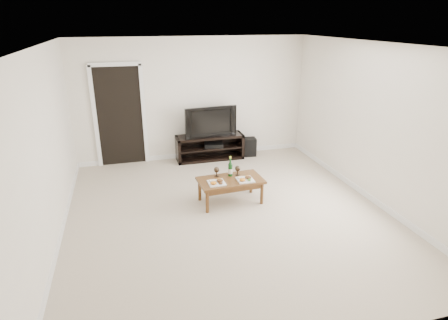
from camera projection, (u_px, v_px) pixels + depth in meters
floor at (228, 213)px, 6.01m from camera, size 5.50×5.50×0.00m
back_wall at (193, 99)px, 8.05m from camera, size 5.00×0.04×2.60m
ceiling at (228, 43)px, 5.08m from camera, size 5.00×5.50×0.04m
doorway at (120, 117)px, 7.73m from camera, size 0.90×0.02×2.05m
media_console at (210, 147)px, 8.24m from camera, size 1.47×0.45×0.55m
television at (209, 121)px, 8.03m from camera, size 1.14×0.25×0.65m
av_receiver at (214, 145)px, 8.23m from camera, size 0.45×0.37×0.08m
subwoofer at (250, 147)px, 8.49m from camera, size 0.30×0.30×0.40m
coffee_table at (230, 191)px, 6.31m from camera, size 1.11×0.65×0.42m
plate_left at (217, 182)px, 6.07m from camera, size 0.27×0.27×0.07m
plate_right at (245, 178)px, 6.18m from camera, size 0.27×0.27×0.07m
wine_bottle at (230, 166)px, 6.32m from camera, size 0.07×0.07×0.35m
goblet_left at (217, 172)px, 6.33m from camera, size 0.09×0.09×0.17m
goblet_right at (238, 170)px, 6.38m from camera, size 0.09×0.09×0.17m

